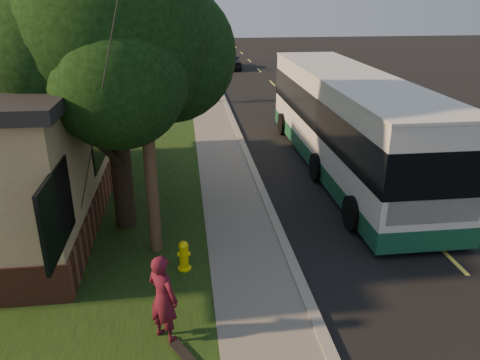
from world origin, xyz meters
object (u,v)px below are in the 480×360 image
(utility_pole, at_px, (143,68))
(bare_tree_far, at_px, (175,47))
(transit_bus, at_px, (347,120))
(skateboard_main, at_px, (185,355))
(leafy_tree, at_px, (110,36))
(fire_hydrant, at_px, (184,255))
(traffic_signal, at_px, (214,28))
(skateboarder, at_px, (163,298))
(bare_tree_near, at_px, (164,67))
(distant_car, at_px, (228,60))

(utility_pole, bearing_deg, bare_tree_far, 89.40)
(transit_bus, height_order, skateboard_main, transit_bus)
(utility_pole, bearing_deg, leafy_tree, 117.60)
(leafy_tree, distance_m, bare_tree_far, 27.56)
(fire_hydrant, height_order, traffic_signal, traffic_signal)
(skateboarder, relative_size, skateboard_main, 2.23)
(bare_tree_near, bearing_deg, leafy_tree, -92.50)
(fire_hydrant, height_order, bare_tree_near, bare_tree_near)
(transit_bus, bearing_deg, bare_tree_near, 120.57)
(fire_hydrant, height_order, bare_tree_far, bare_tree_far)
(traffic_signal, height_order, transit_bus, traffic_signal)
(skateboarder, height_order, skateboard_main, skateboarder)
(bare_tree_far, xyz_separation_m, skateboarder, (0.02, -32.33, -1.04))
(utility_pole, distance_m, distant_car, 30.93)
(leafy_tree, bearing_deg, utility_pole, -62.40)
(skateboard_main, xyz_separation_m, distant_car, (4.13, 34.22, 0.63))
(traffic_signal, distance_m, skateboarder, 36.56)
(transit_bus, distance_m, skateboard_main, 11.16)
(transit_bus, relative_size, skateboarder, 7.29)
(utility_pole, xyz_separation_m, leafy_tree, (-0.87, 1.66, 0.54))
(transit_bus, bearing_deg, leafy_tree, -154.30)
(distant_car, bearing_deg, skateboard_main, -100.96)
(bare_tree_far, bearing_deg, skateboarder, -89.97)
(utility_pole, distance_m, transit_bus, 9.00)
(transit_bus, xyz_separation_m, distant_car, (-1.91, 25.01, -1.11))
(bare_tree_near, distance_m, distant_car, 14.28)
(utility_pole, relative_size, bare_tree_far, 2.25)
(skateboard_main, bearing_deg, traffic_signal, 85.15)
(distant_car, bearing_deg, bare_tree_far, -167.92)
(leafy_tree, bearing_deg, skateboarder, -76.57)
(utility_pole, distance_m, bare_tree_far, 29.13)
(utility_pole, distance_m, leafy_tree, 1.94)
(fire_hydrant, distance_m, leafy_tree, 5.65)
(fire_hydrant, height_order, distant_car, distant_car)
(leafy_tree, height_order, transit_bus, leafy_tree)
(skateboard_main, bearing_deg, transit_bus, 56.74)
(bare_tree_far, distance_m, skateboarder, 32.35)
(skateboard_main, bearing_deg, fire_hydrant, 89.41)
(fire_hydrant, relative_size, bare_tree_far, 0.18)
(fire_hydrant, xyz_separation_m, bare_tree_far, (-0.40, 30.00, 1.57))
(skateboard_main, bearing_deg, leafy_tree, 105.48)
(traffic_signal, bearing_deg, fire_hydrant, -95.21)
(skateboard_main, height_order, distant_car, distant_car)
(bare_tree_far, bearing_deg, transit_bus, -74.86)
(utility_pole, height_order, skateboarder, utility_pole)
(utility_pole, distance_m, skateboard_main, 6.00)
(utility_pole, bearing_deg, distant_car, 80.99)
(bare_tree_near, xyz_separation_m, skateboarder, (0.52, -20.33, -1.19))
(traffic_signal, relative_size, skateboard_main, 6.90)
(bare_tree_near, distance_m, skateboard_main, 21.03)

